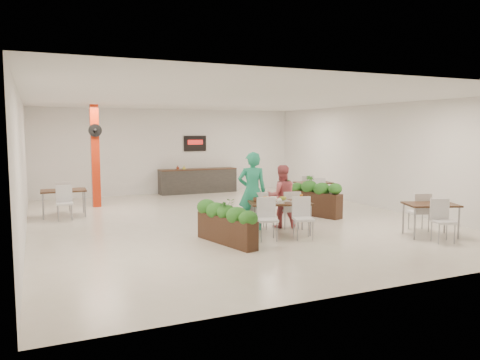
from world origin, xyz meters
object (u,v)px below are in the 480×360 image
planter_left (226,220)px  side_table_a (64,194)px  service_counter (198,180)px  side_table_c (431,209)px  diner_woman (281,196)px  planter_right (309,197)px  red_column (95,155)px  side_table_b (313,186)px  main_table (279,207)px  diner_man (252,191)px

planter_left → side_table_a: size_ratio=1.12×
service_counter → side_table_c: (2.42, -9.25, 0.13)m
service_counter → planter_left: service_counter is taller
diner_woman → side_table_c: 3.45m
service_counter → planter_right: 5.97m
red_column → side_table_a: (-1.04, -1.38, -1.01)m
side_table_b → diner_woman: bearing=-129.1°
service_counter → side_table_b: size_ratio=1.81×
main_table → planter_left: bearing=-165.1°
planter_right → side_table_b: planter_right is taller
service_counter → diner_man: size_ratio=1.59×
red_column → side_table_a: size_ratio=1.96×
planter_left → side_table_c: bearing=-15.0°
diner_woman → planter_right: 1.98m
planter_left → side_table_b: 5.83m
main_table → diner_woman: bearing=57.8°
side_table_b → planter_left: bearing=-135.1°
service_counter → planter_left: bearing=-104.5°
planter_right → side_table_a: planter_right is taller
red_column → diner_man: red_column is taller
diner_woman → planter_left: 2.18m
service_counter → planter_right: bearing=-76.7°
planter_left → side_table_c: 4.67m
service_counter → side_table_c: size_ratio=1.80×
main_table → side_table_a: same height
diner_woman → side_table_c: size_ratio=0.93×
diner_man → planter_left: (-1.10, -1.05, -0.44)m
side_table_b → red_column: bearing=164.4°
diner_woman → side_table_c: diner_woman is taller
diner_man → red_column: bearing=-43.6°
main_table → planter_left: planter_left is taller
diner_woman → main_table: bearing=73.8°
diner_man → side_table_a: bearing=-26.8°
diner_woman → side_table_c: (2.61, -2.25, -0.16)m
planter_left → side_table_c: (4.51, -1.21, 0.12)m
main_table → planter_left: (-1.49, -0.39, -0.13)m
diner_man → planter_left: bearing=59.7°
planter_right → red_column: bearing=143.7°
red_column → side_table_a: red_column is taller
service_counter → side_table_a: service_counter is taller
diner_woman → planter_left: diner_woman is taller
side_table_c → side_table_b: bearing=110.6°
service_counter → side_table_b: 4.99m
diner_man → planter_left: size_ratio=1.04×
diner_woman → side_table_a: diner_woman is taller
diner_man → diner_woman: 0.82m
diner_woman → side_table_a: size_ratio=0.95×
main_table → diner_man: 0.82m
red_column → side_table_c: (6.42, -7.39, -1.02)m
service_counter → main_table: size_ratio=1.58×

